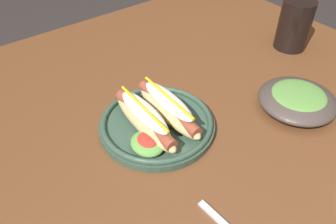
{
  "coord_description": "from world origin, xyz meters",
  "views": [
    {
      "loc": [
        0.36,
        -0.48,
        1.25
      ],
      "look_at": [
        -0.07,
        -0.14,
        0.77
      ],
      "focal_mm": 36.39,
      "sensor_mm": 36.0,
      "label": 1
    }
  ],
  "objects": [
    {
      "name": "side_bowl",
      "position": [
        0.07,
        0.12,
        0.76
      ],
      "size": [
        0.18,
        0.18,
        0.05
      ],
      "color": "#423833",
      "rests_on": "dining_table"
    },
    {
      "name": "soda_cup",
      "position": [
        -0.12,
        0.34,
        0.81
      ],
      "size": [
        0.09,
        0.09,
        0.14
      ],
      "primitive_type": "cylinder",
      "color": "black",
      "rests_on": "dining_table"
    },
    {
      "name": "hot_dog_plate",
      "position": [
        -0.07,
        -0.18,
        0.77
      ],
      "size": [
        0.25,
        0.25,
        0.08
      ],
      "color": "#334C3D",
      "rests_on": "dining_table"
    },
    {
      "name": "dining_table",
      "position": [
        0.0,
        0.0,
        0.65
      ],
      "size": [
        1.27,
        1.08,
        0.74
      ],
      "color": "brown",
      "rests_on": "ground_plane"
    }
  ]
}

